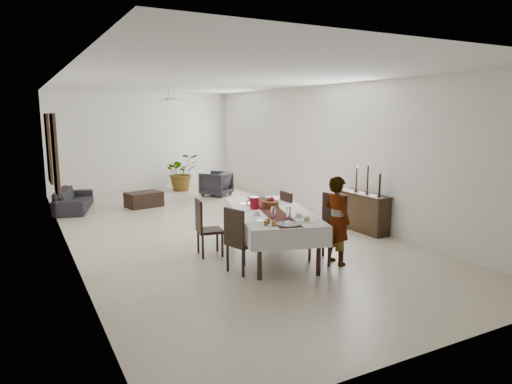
% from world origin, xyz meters
% --- Properties ---
extents(floor, '(6.00, 12.00, 0.00)m').
position_xyz_m(floor, '(0.00, 0.00, 0.00)').
color(floor, beige).
rests_on(floor, ground).
extents(ceiling, '(6.00, 12.00, 0.02)m').
position_xyz_m(ceiling, '(0.00, 0.00, 3.20)').
color(ceiling, silver).
rests_on(ceiling, wall_back).
extents(wall_back, '(6.00, 0.02, 3.20)m').
position_xyz_m(wall_back, '(0.00, 6.00, 1.60)').
color(wall_back, white).
rests_on(wall_back, floor).
extents(wall_front, '(6.00, 0.02, 3.20)m').
position_xyz_m(wall_front, '(0.00, -6.00, 1.60)').
color(wall_front, white).
rests_on(wall_front, floor).
extents(wall_left, '(0.02, 12.00, 3.20)m').
position_xyz_m(wall_left, '(-3.00, 0.00, 1.60)').
color(wall_left, white).
rests_on(wall_left, floor).
extents(wall_right, '(0.02, 12.00, 3.20)m').
position_xyz_m(wall_right, '(3.00, 0.00, 1.60)').
color(wall_right, white).
rests_on(wall_right, floor).
extents(dining_table_top, '(1.75, 2.78, 0.05)m').
position_xyz_m(dining_table_top, '(0.19, -2.21, 0.78)').
color(dining_table_top, black).
rests_on(dining_table_top, table_leg_fl).
extents(table_leg_fl, '(0.09, 0.09, 0.75)m').
position_xyz_m(table_leg_fl, '(-0.60, -3.26, 0.38)').
color(table_leg_fl, black).
rests_on(table_leg_fl, floor).
extents(table_leg_fr, '(0.09, 0.09, 0.75)m').
position_xyz_m(table_leg_fr, '(0.31, -3.52, 0.38)').
color(table_leg_fr, black).
rests_on(table_leg_fr, floor).
extents(table_leg_bl, '(0.09, 0.09, 0.75)m').
position_xyz_m(table_leg_bl, '(0.08, -0.90, 0.38)').
color(table_leg_bl, black).
rests_on(table_leg_bl, floor).
extents(table_leg_br, '(0.09, 0.09, 0.75)m').
position_xyz_m(table_leg_br, '(0.99, -1.17, 0.38)').
color(table_leg_br, black).
rests_on(table_leg_br, floor).
extents(tablecloth_top, '(1.99, 3.02, 0.01)m').
position_xyz_m(tablecloth_top, '(0.19, -2.21, 0.81)').
color(tablecloth_top, white).
rests_on(tablecloth_top, dining_table_top).
extents(tablecloth_drape_left, '(0.78, 2.66, 0.32)m').
position_xyz_m(tablecloth_drape_left, '(-0.41, -2.04, 0.66)').
color(tablecloth_drape_left, white).
rests_on(tablecloth_drape_left, dining_table_top).
extents(tablecloth_drape_right, '(0.78, 2.66, 0.32)m').
position_xyz_m(tablecloth_drape_right, '(0.80, -2.39, 0.66)').
color(tablecloth_drape_right, white).
rests_on(tablecloth_drape_right, dining_table_top).
extents(tablecloth_drape_near, '(1.22, 0.36, 0.32)m').
position_xyz_m(tablecloth_drape_near, '(-0.19, -3.54, 0.66)').
color(tablecloth_drape_near, silver).
rests_on(tablecloth_drape_near, dining_table_top).
extents(tablecloth_drape_far, '(1.22, 0.36, 0.32)m').
position_xyz_m(tablecloth_drape_far, '(0.58, -0.89, 0.66)').
color(tablecloth_drape_far, white).
rests_on(tablecloth_drape_far, dining_table_top).
extents(table_runner, '(1.11, 2.68, 0.00)m').
position_xyz_m(table_runner, '(0.19, -2.21, 0.82)').
color(table_runner, '#551F18').
rests_on(table_runner, tablecloth_top).
extents(red_pitcher, '(0.20, 0.20, 0.21)m').
position_xyz_m(red_pitcher, '(-0.02, -1.98, 0.93)').
color(red_pitcher, maroon).
rests_on(red_pitcher, tablecloth_top).
extents(pitcher_handle, '(0.13, 0.06, 0.13)m').
position_xyz_m(pitcher_handle, '(-0.11, -1.96, 0.93)').
color(pitcher_handle, maroon).
rests_on(pitcher_handle, red_pitcher).
extents(wine_glass_near, '(0.08, 0.08, 0.18)m').
position_xyz_m(wine_glass_near, '(0.12, -2.92, 0.91)').
color(wine_glass_near, white).
rests_on(wine_glass_near, tablecloth_top).
extents(wine_glass_mid, '(0.08, 0.08, 0.18)m').
position_xyz_m(wine_glass_mid, '(-0.07, -2.75, 0.91)').
color(wine_glass_mid, silver).
rests_on(wine_glass_mid, tablecloth_top).
extents(teacup_right, '(0.10, 0.10, 0.06)m').
position_xyz_m(teacup_right, '(0.32, -2.92, 0.85)').
color(teacup_right, silver).
rests_on(teacup_right, saucer_right).
extents(saucer_right, '(0.16, 0.16, 0.01)m').
position_xyz_m(saucer_right, '(0.32, -2.92, 0.82)').
color(saucer_right, silver).
rests_on(saucer_right, tablecloth_top).
extents(teacup_left, '(0.10, 0.10, 0.06)m').
position_xyz_m(teacup_left, '(-0.22, -2.48, 0.85)').
color(teacup_left, silver).
rests_on(teacup_left, saucer_left).
extents(saucer_left, '(0.16, 0.16, 0.01)m').
position_xyz_m(saucer_left, '(-0.22, -2.48, 0.82)').
color(saucer_left, white).
rests_on(saucer_left, tablecloth_top).
extents(plate_near_right, '(0.26, 0.26, 0.02)m').
position_xyz_m(plate_near_right, '(0.26, -3.24, 0.83)').
color(plate_near_right, silver).
rests_on(plate_near_right, tablecloth_top).
extents(bread_near_right, '(0.10, 0.10, 0.10)m').
position_xyz_m(bread_near_right, '(0.26, -3.24, 0.86)').
color(bread_near_right, tan).
rests_on(bread_near_right, plate_near_right).
extents(plate_near_left, '(0.26, 0.26, 0.02)m').
position_xyz_m(plate_near_left, '(-0.34, -2.90, 0.83)').
color(plate_near_left, white).
rests_on(plate_near_left, tablecloth_top).
extents(plate_far_left, '(0.26, 0.26, 0.02)m').
position_xyz_m(plate_far_left, '(0.03, -1.55, 0.83)').
color(plate_far_left, white).
rests_on(plate_far_left, tablecloth_top).
extents(serving_tray, '(0.39, 0.39, 0.02)m').
position_xyz_m(serving_tray, '(-0.12, -3.30, 0.83)').
color(serving_tray, '#46464C').
rests_on(serving_tray, tablecloth_top).
extents(jam_jar_a, '(0.07, 0.07, 0.08)m').
position_xyz_m(jam_jar_a, '(-0.36, -3.26, 0.86)').
color(jam_jar_a, '#845A13').
rests_on(jam_jar_a, tablecloth_top).
extents(jam_jar_b, '(0.07, 0.07, 0.08)m').
position_xyz_m(jam_jar_b, '(-0.44, -3.17, 0.86)').
color(jam_jar_b, brown).
rests_on(jam_jar_b, tablecloth_top).
extents(jam_jar_c, '(0.07, 0.07, 0.08)m').
position_xyz_m(jam_jar_c, '(-0.36, -3.08, 0.86)').
color(jam_jar_c, maroon).
rests_on(jam_jar_c, tablecloth_top).
extents(fruit_basket, '(0.32, 0.32, 0.11)m').
position_xyz_m(fruit_basket, '(0.32, -1.97, 0.87)').
color(fruit_basket, brown).
rests_on(fruit_basket, tablecloth_top).
extents(fruit_red, '(0.10, 0.10, 0.10)m').
position_xyz_m(fruit_red, '(0.36, -1.96, 0.95)').
color(fruit_red, '#AB1122').
rests_on(fruit_red, fruit_basket).
extents(fruit_green, '(0.09, 0.09, 0.09)m').
position_xyz_m(fruit_green, '(0.29, -1.93, 0.95)').
color(fruit_green, olive).
rests_on(fruit_green, fruit_basket).
extents(chair_right_near_seat, '(0.62, 0.62, 0.06)m').
position_xyz_m(chair_right_near_seat, '(0.83, -3.01, 0.51)').
color(chair_right_near_seat, black).
rests_on(chair_right_near_seat, chair_right_near_leg_fl).
extents(chair_right_near_leg_fl, '(0.06, 0.06, 0.48)m').
position_xyz_m(chair_right_near_leg_fl, '(1.09, -3.13, 0.24)').
color(chair_right_near_leg_fl, black).
rests_on(chair_right_near_leg_fl, floor).
extents(chair_right_near_leg_fr, '(0.06, 0.06, 0.48)m').
position_xyz_m(chair_right_near_leg_fr, '(0.96, -2.75, 0.24)').
color(chair_right_near_leg_fr, black).
rests_on(chair_right_near_leg_fr, floor).
extents(chair_right_near_leg_bl, '(0.06, 0.06, 0.48)m').
position_xyz_m(chair_right_near_leg_bl, '(0.71, -3.26, 0.24)').
color(chair_right_near_leg_bl, black).
rests_on(chair_right_near_leg_bl, floor).
extents(chair_right_near_leg_br, '(0.06, 0.06, 0.48)m').
position_xyz_m(chair_right_near_leg_br, '(0.58, -2.88, 0.24)').
color(chair_right_near_leg_br, black).
rests_on(chair_right_near_leg_br, floor).
extents(chair_right_near_back, '(0.20, 0.48, 0.62)m').
position_xyz_m(chair_right_near_back, '(1.04, -2.94, 0.85)').
color(chair_right_near_back, black).
rests_on(chair_right_near_back, chair_right_near_seat).
extents(chair_right_far_seat, '(0.42, 0.42, 0.05)m').
position_xyz_m(chair_right_far_seat, '(0.66, -1.65, 0.44)').
color(chair_right_far_seat, black).
rests_on(chair_right_far_seat, chair_right_far_leg_fl).
extents(chair_right_far_leg_fl, '(0.04, 0.04, 0.42)m').
position_xyz_m(chair_right_far_leg_fl, '(0.84, -1.82, 0.21)').
color(chair_right_far_leg_fl, black).
rests_on(chair_right_far_leg_fl, floor).
extents(chair_right_far_leg_fr, '(0.04, 0.04, 0.42)m').
position_xyz_m(chair_right_far_leg_fr, '(0.84, -1.48, 0.21)').
color(chair_right_far_leg_fr, black).
rests_on(chair_right_far_leg_fr, floor).
extents(chair_right_far_leg_bl, '(0.04, 0.04, 0.42)m').
position_xyz_m(chair_right_far_leg_bl, '(0.49, -1.82, 0.21)').
color(chair_right_far_leg_bl, black).
rests_on(chair_right_far_leg_bl, floor).
extents(chair_right_far_leg_br, '(0.04, 0.04, 0.42)m').
position_xyz_m(chair_right_far_leg_br, '(0.49, -1.48, 0.21)').
color(chair_right_far_leg_br, black).
rests_on(chair_right_far_leg_br, floor).
extents(chair_right_far_back, '(0.04, 0.42, 0.54)m').
position_xyz_m(chair_right_far_back, '(0.86, -1.65, 0.73)').
color(chair_right_far_back, black).
rests_on(chair_right_far_back, chair_right_far_seat).
extents(chair_left_near_seat, '(0.56, 0.56, 0.05)m').
position_xyz_m(chair_left_near_seat, '(-0.65, -2.80, 0.47)').
color(chair_left_near_seat, black).
rests_on(chair_left_near_seat, chair_left_near_leg_fl).
extents(chair_left_near_leg_fl, '(0.06, 0.06, 0.44)m').
position_xyz_m(chair_left_near_leg_fl, '(-0.87, -2.68, 0.22)').
color(chair_left_near_leg_fl, black).
rests_on(chair_left_near_leg_fl, floor).
extents(chair_left_near_leg_fr, '(0.06, 0.06, 0.44)m').
position_xyz_m(chair_left_near_leg_fr, '(-0.77, -3.03, 0.22)').
color(chair_left_near_leg_fr, black).
rests_on(chair_left_near_leg_fr, floor).
extents(chair_left_near_leg_bl, '(0.06, 0.06, 0.44)m').
position_xyz_m(chair_left_near_leg_bl, '(-0.52, -2.57, 0.22)').
color(chair_left_near_leg_bl, black).
rests_on(chair_left_near_leg_bl, floor).
extents(chair_left_near_leg_br, '(0.06, 0.06, 0.44)m').
position_xyz_m(chair_left_near_leg_br, '(-0.42, -2.92, 0.22)').
color(chair_left_near_leg_br, black).
rests_on(chair_left_near_leg_br, floor).
extents(chair_left_near_back, '(0.17, 0.44, 0.57)m').
position_xyz_m(chair_left_near_back, '(-0.84, -2.86, 0.77)').
color(chair_left_near_back, black).
rests_on(chair_left_near_back, chair_left_near_seat).
extents(chair_left_far_seat, '(0.49, 0.49, 0.05)m').
position_xyz_m(chair_left_far_seat, '(-0.80, -1.75, 0.45)').
color(chair_left_far_seat, black).
rests_on(chair_left_far_seat, chair_left_far_leg_fl).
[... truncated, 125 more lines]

